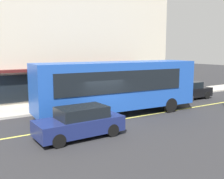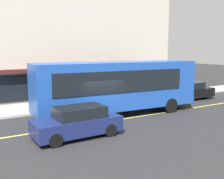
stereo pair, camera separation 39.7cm
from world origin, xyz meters
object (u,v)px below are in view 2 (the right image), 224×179
(bus, at_px, (118,85))
(pedestrian_waiting, at_px, (163,83))
(car_black, at_px, (190,91))
(car_navy, at_px, (78,122))
(pedestrian_by_curb, at_px, (182,82))
(traffic_light, at_px, (95,73))

(bus, height_order, pedestrian_waiting, bus)
(bus, distance_m, car_black, 8.53)
(car_navy, xyz_separation_m, pedestrian_waiting, (12.09, 7.40, 0.40))
(bus, height_order, car_navy, bus)
(pedestrian_waiting, relative_size, pedestrian_by_curb, 1.01)
(pedestrian_by_curb, bearing_deg, car_navy, -153.60)
(traffic_light, bearing_deg, pedestrian_by_curb, 5.38)
(traffic_light, height_order, car_black, traffic_light)
(car_black, bearing_deg, pedestrian_waiting, 96.98)
(bus, bearing_deg, car_black, 10.14)
(car_black, relative_size, pedestrian_by_curb, 2.62)
(pedestrian_waiting, bearing_deg, bus, -150.05)
(pedestrian_by_curb, bearing_deg, bus, -157.16)
(traffic_light, xyz_separation_m, pedestrian_by_curb, (10.14, 0.95, -1.40))
(car_navy, distance_m, car_black, 13.20)
(traffic_light, bearing_deg, bus, -90.21)
(car_black, bearing_deg, pedestrian_by_curb, 56.46)
(car_black, bearing_deg, bus, -169.86)
(bus, xyz_separation_m, pedestrian_waiting, (7.93, 4.57, -0.84))
(car_navy, bearing_deg, traffic_light, 55.82)
(traffic_light, bearing_deg, pedestrian_waiting, 8.95)
(pedestrian_waiting, bearing_deg, car_navy, -148.53)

